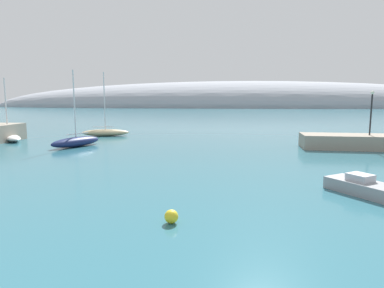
% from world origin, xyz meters
% --- Properties ---
extents(distant_ridge, '(332.98, 75.71, 33.06)m').
position_xyz_m(distant_ridge, '(18.53, 218.97, 0.00)').
color(distant_ridge, '#999EA8').
rests_on(distant_ridge, ground).
extents(sailboat_navy_near_shore, '(4.36, 6.45, 8.45)m').
position_xyz_m(sailboat_navy_near_shore, '(-10.58, 34.03, 0.59)').
color(sailboat_navy_near_shore, navy).
rests_on(sailboat_navy_near_shore, water).
extents(sailboat_sand_mid_mooring, '(6.85, 3.21, 9.02)m').
position_xyz_m(sailboat_sand_mid_mooring, '(-11.03, 44.75, 0.55)').
color(sailboat_sand_mid_mooring, '#C6B284').
rests_on(sailboat_sand_mid_mooring, water).
extents(sailboat_white_outer_mooring, '(7.37, 7.00, 7.90)m').
position_xyz_m(sailboat_white_outer_mooring, '(-21.75, 38.71, 0.47)').
color(sailboat_white_outer_mooring, white).
rests_on(sailboat_white_outer_mooring, water).
extents(motorboat_grey_foreground, '(4.28, 5.20, 1.10)m').
position_xyz_m(motorboat_grey_foreground, '(13.84, 17.05, 0.40)').
color(motorboat_grey_foreground, gray).
rests_on(motorboat_grey_foreground, water).
extents(mooring_buoy_yellow, '(0.60, 0.60, 0.60)m').
position_xyz_m(mooring_buoy_yellow, '(3.51, 12.12, 0.30)').
color(mooring_buoy_yellow, yellow).
rests_on(mooring_buoy_yellow, water).
extents(harbor_lamp_post, '(0.36, 0.36, 4.62)m').
position_xyz_m(harbor_lamp_post, '(21.09, 34.93, 4.32)').
color(harbor_lamp_post, black).
rests_on(harbor_lamp_post, breakwater_rocks).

